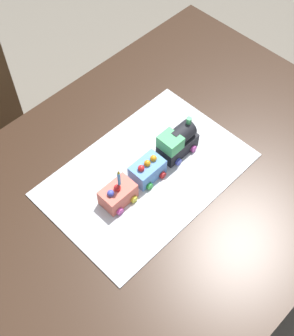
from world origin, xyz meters
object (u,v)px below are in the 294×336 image
object	(u,v)px
cake_car_hopper_sky_blue	(147,170)
birthday_candle	(119,178)
dining_table	(159,199)
cake_locomotive	(177,141)
cake_car_gondola_coral	(118,194)

from	to	relation	value
cake_car_hopper_sky_blue	birthday_candle	distance (m)	0.13
dining_table	cake_car_hopper_sky_blue	xyz separation A→B (m)	(0.02, -0.04, 0.14)
cake_locomotive	cake_car_gondola_coral	distance (m)	0.25
cake_locomotive	birthday_candle	distance (m)	0.24
cake_car_gondola_coral	dining_table	bearing A→B (deg)	164.59
cake_car_hopper_sky_blue	cake_car_gondola_coral	world-z (taller)	same
birthday_candle	dining_table	bearing A→B (deg)	163.49
cake_car_hopper_sky_blue	dining_table	bearing A→B (deg)	113.01
cake_locomotive	cake_car_hopper_sky_blue	size ratio (longest dim) A/B	1.40
cake_car_gondola_coral	birthday_candle	bearing A→B (deg)	180.00
cake_car_gondola_coral	birthday_candle	distance (m)	0.07
dining_table	birthday_candle	bearing A→B (deg)	-16.51
cake_car_hopper_sky_blue	birthday_candle	world-z (taller)	birthday_candle
dining_table	cake_car_gondola_coral	size ratio (longest dim) A/B	14.00
cake_car_hopper_sky_blue	cake_locomotive	bearing A→B (deg)	180.00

